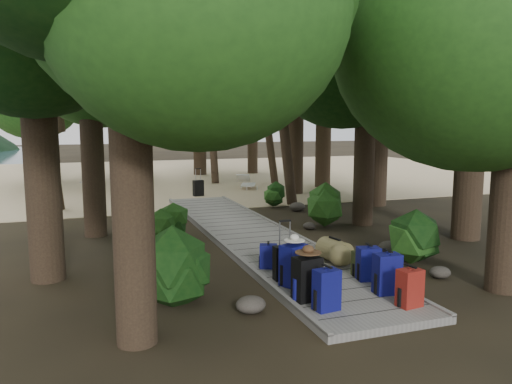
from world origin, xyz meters
name	(u,v)px	position (x,y,z in m)	size (l,w,h in m)	color
ground	(265,247)	(0.00, 0.00, 0.00)	(120.00, 120.00, 0.00)	#2E2517
sand_beach	(160,176)	(0.00, 16.00, 0.01)	(40.00, 22.00, 0.02)	tan
boardwalk	(251,235)	(0.00, 1.00, 0.06)	(2.00, 12.00, 0.12)	slate
backpack_left_a	(327,288)	(-0.61, -4.19, 0.45)	(0.35, 0.25, 0.66)	navy
backpack_left_b	(307,276)	(-0.70, -3.73, 0.49)	(0.40, 0.29, 0.74)	black
backpack_left_c	(293,263)	(-0.61, -3.00, 0.50)	(0.41, 0.29, 0.76)	navy
backpack_left_d	(268,255)	(-0.65, -1.94, 0.36)	(0.32, 0.23, 0.49)	navy
backpack_right_a	(410,286)	(0.61, -4.46, 0.43)	(0.34, 0.24, 0.62)	maroon
backpack_right_b	(387,272)	(0.61, -3.88, 0.47)	(0.39, 0.28, 0.71)	navy
backpack_right_c	(368,262)	(0.71, -3.18, 0.44)	(0.37, 0.26, 0.63)	navy
backpack_right_d	(362,262)	(0.72, -2.95, 0.36)	(0.32, 0.23, 0.48)	#313918
duffel_right_khaki	(334,251)	(0.69, -1.99, 0.34)	(0.44, 0.66, 0.44)	olive
suitcase_on_boardwalk	(285,263)	(-0.63, -2.68, 0.41)	(0.38, 0.21, 0.58)	black
lone_suitcase_on_sand	(198,188)	(0.32, 8.20, 0.32)	(0.38, 0.22, 0.60)	black
hat_brown	(308,249)	(-0.70, -3.74, 0.92)	(0.39, 0.39, 0.12)	#51351E
hat_white	(294,237)	(-0.61, -3.04, 0.93)	(0.34, 0.34, 0.11)	silver
kayak	(93,188)	(-3.47, 10.65, 0.18)	(0.70, 3.18, 0.32)	#B0220F
sun_lounger	(248,182)	(2.81, 9.62, 0.30)	(0.57, 1.76, 0.57)	silver
tree_right_b	(477,33)	(4.89, -0.83, 4.83)	(5.41, 5.41, 9.67)	black
tree_right_c	(367,79)	(3.43, 1.48, 3.96)	(4.57, 4.57, 7.91)	black
tree_right_d	(380,37)	(5.59, 4.25, 5.57)	(6.08, 6.08, 11.15)	black
tree_right_e	(296,77)	(4.10, 7.66, 4.55)	(5.05, 5.05, 9.10)	black
tree_right_f	(324,76)	(6.07, 9.14, 4.77)	(5.34, 5.34, 9.54)	black
tree_left_a	(127,43)	(-3.26, -4.12, 3.72)	(4.46, 4.46, 7.44)	black
tree_left_b	(34,34)	(-4.49, -0.95, 4.27)	(4.74, 4.74, 8.54)	black
tree_left_c	(89,76)	(-3.58, 2.46, 3.91)	(4.49, 4.49, 7.82)	black
tree_back_a	(119,80)	(-1.96, 14.96, 4.85)	(5.60, 5.60, 9.70)	black
tree_back_b	(199,82)	(2.20, 16.06, 4.96)	(5.55, 5.55, 9.91)	black
tree_back_c	(253,100)	(5.14, 15.85, 4.04)	(4.48, 4.48, 8.07)	black
tree_back_d	(51,100)	(-5.06, 14.76, 3.84)	(4.60, 4.60, 7.67)	black
palm_right_a	(294,82)	(3.07, 5.51, 4.15)	(4.87, 4.87, 8.31)	#123E11
palm_right_b	(273,83)	(4.57, 11.38, 4.61)	(4.77, 4.77, 9.22)	#123E11
palm_right_c	(219,102)	(2.24, 12.21, 3.76)	(4.72, 4.72, 7.51)	#123E11
palm_left_a	(44,92)	(-4.85, 6.65, 3.75)	(4.71, 4.71, 7.50)	#123E11
rock_left_a	(251,305)	(-1.57, -3.65, 0.12)	(0.45, 0.41, 0.25)	#4C473F
rock_left_b	(169,283)	(-2.53, -2.16, 0.10)	(0.35, 0.31, 0.19)	#4C473F
rock_left_c	(185,245)	(-1.78, 0.20, 0.14)	(0.53, 0.47, 0.29)	#4C473F
rock_left_d	(149,228)	(-2.26, 2.52, 0.08)	(0.28, 0.25, 0.15)	#4C473F
rock_right_a	(440,272)	(2.20, -3.20, 0.11)	(0.39, 0.35, 0.21)	#4C473F
rock_right_b	(389,247)	(2.34, -1.41, 0.13)	(0.48, 0.44, 0.27)	#4C473F
rock_right_c	(309,226)	(1.76, 1.38, 0.09)	(0.34, 0.31, 0.19)	#4C473F
rock_right_d	(297,207)	(2.59, 4.01, 0.14)	(0.51, 0.46, 0.28)	#4C473F
shrub_left_a	(176,273)	(-2.56, -3.03, 0.53)	(1.17, 1.17, 1.05)	#1E4815
shrub_left_b	(169,224)	(-1.94, 1.31, 0.42)	(0.93, 0.93, 0.83)	#1E4815
shrub_left_c	(132,201)	(-2.48, 4.58, 0.50)	(1.10, 1.10, 0.99)	#1E4815
shrub_right_a	(417,240)	(2.34, -2.34, 0.50)	(1.10, 1.10, 0.99)	#1E4815
shrub_right_b	(327,206)	(2.40, 1.65, 0.54)	(1.21, 1.21, 1.09)	#1E4815
shrub_right_c	(274,196)	(2.20, 5.04, 0.37)	(0.83, 0.83, 0.75)	#1E4815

